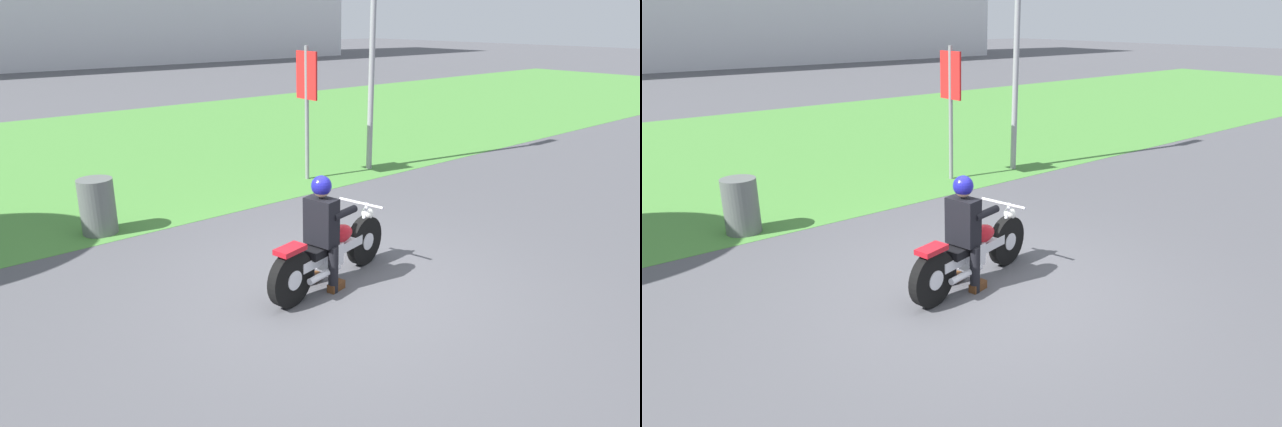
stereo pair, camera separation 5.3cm
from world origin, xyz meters
TOP-DOWN VIEW (x-y plane):
  - ground at (0.00, 0.00)m, footprint 120.00×120.00m
  - grass_verge at (0.00, 9.22)m, footprint 60.00×12.00m
  - motorcycle_lead at (0.03, 0.18)m, footprint 2.11×0.76m
  - rider_lead at (-0.14, 0.15)m, footprint 0.61×0.54m
  - streetlight_pole at (4.41, 3.90)m, footprint 0.96×0.20m
  - trash_can at (-1.57, 3.71)m, footprint 0.52×0.52m
  - sign_banner at (2.75, 4.10)m, footprint 0.08×0.60m

SIDE VIEW (x-z plane):
  - ground at x=0.00m, z-range 0.00..0.00m
  - grass_verge at x=0.00m, z-range 0.00..0.01m
  - motorcycle_lead at x=0.03m, z-range -0.05..0.84m
  - trash_can at x=-1.57m, z-range 0.00..0.85m
  - rider_lead at x=-0.14m, z-range 0.12..1.52m
  - sign_banner at x=2.75m, z-range 0.42..3.02m
  - streetlight_pole at x=4.41m, z-range 0.70..6.09m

